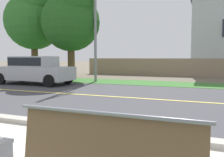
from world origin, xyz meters
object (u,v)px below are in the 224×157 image
shade_tree_far_left (34,17)px  shade_tree_left (72,17)px  streetlamp (97,11)px  car_silver_near (34,69)px

shade_tree_far_left → shade_tree_left: (3.51, -0.72, -0.38)m
streetlamp → shade_tree_far_left: size_ratio=1.12×
streetlamp → shade_tree_left: streetlamp is taller
streetlamp → shade_tree_left: (-1.83, 0.16, -0.27)m
car_silver_near → shade_tree_far_left: shade_tree_far_left is taller
car_silver_near → shade_tree_far_left: size_ratio=0.64×
car_silver_near → streetlamp: bearing=46.4°
car_silver_near → shade_tree_far_left: (-2.79, 3.55, 3.54)m
streetlamp → shade_tree_left: size_ratio=1.22×
shade_tree_far_left → shade_tree_left: bearing=-11.6°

